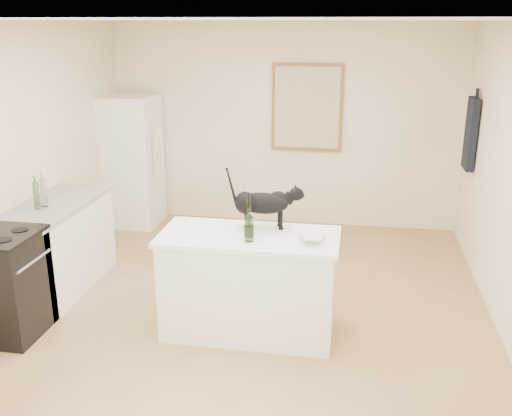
# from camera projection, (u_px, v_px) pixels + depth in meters

# --- Properties ---
(floor) EXTENTS (5.50, 5.50, 0.00)m
(floor) POSITION_uv_depth(u_px,v_px,m) (243.00, 318.00, 5.26)
(floor) COLOR tan
(floor) RESTS_ON ground
(ceiling) EXTENTS (5.50, 5.50, 0.00)m
(ceiling) POSITION_uv_depth(u_px,v_px,m) (240.00, 20.00, 4.45)
(ceiling) COLOR white
(ceiling) RESTS_ON ground
(wall_back) EXTENTS (4.50, 0.00, 4.50)m
(wall_back) POSITION_uv_depth(u_px,v_px,m) (284.00, 126.00, 7.43)
(wall_back) COLOR #F8EDC0
(wall_back) RESTS_ON ground
(wall_front) EXTENTS (4.50, 0.00, 4.50)m
(wall_front) POSITION_uv_depth(u_px,v_px,m) (105.00, 362.00, 2.28)
(wall_front) COLOR #F8EDC0
(wall_front) RESTS_ON ground
(wall_left) EXTENTS (0.00, 5.50, 5.50)m
(wall_left) POSITION_uv_depth(u_px,v_px,m) (0.00, 170.00, 5.23)
(wall_left) COLOR #F8EDC0
(wall_left) RESTS_ON ground
(island_base) EXTENTS (1.44, 0.67, 0.86)m
(island_base) POSITION_uv_depth(u_px,v_px,m) (249.00, 286.00, 4.92)
(island_base) COLOR white
(island_base) RESTS_ON floor
(island_top) EXTENTS (1.50, 0.70, 0.04)m
(island_top) POSITION_uv_depth(u_px,v_px,m) (249.00, 237.00, 4.78)
(island_top) COLOR white
(island_top) RESTS_ON island_base
(left_cabinets) EXTENTS (0.60, 1.40, 0.86)m
(left_cabinets) POSITION_uv_depth(u_px,v_px,m) (57.00, 249.00, 5.73)
(left_cabinets) COLOR white
(left_cabinets) RESTS_ON floor
(left_countertop) EXTENTS (0.62, 1.44, 0.04)m
(left_countertop) POSITION_uv_depth(u_px,v_px,m) (52.00, 206.00, 5.59)
(left_countertop) COLOR gray
(left_countertop) RESTS_ON left_cabinets
(stove) EXTENTS (0.60, 0.60, 0.90)m
(stove) POSITION_uv_depth(u_px,v_px,m) (4.00, 286.00, 4.88)
(stove) COLOR black
(stove) RESTS_ON floor
(fridge) EXTENTS (0.68, 0.68, 1.70)m
(fridge) POSITION_uv_depth(u_px,v_px,m) (132.00, 161.00, 7.52)
(fridge) COLOR white
(fridge) RESTS_ON floor
(artwork_frame) EXTENTS (0.90, 0.03, 1.10)m
(artwork_frame) POSITION_uv_depth(u_px,v_px,m) (307.00, 108.00, 7.28)
(artwork_frame) COLOR brown
(artwork_frame) RESTS_ON wall_back
(artwork_canvas) EXTENTS (0.82, 0.00, 1.02)m
(artwork_canvas) POSITION_uv_depth(u_px,v_px,m) (307.00, 108.00, 7.26)
(artwork_canvas) COLOR beige
(artwork_canvas) RESTS_ON wall_back
(hanging_garment) EXTENTS (0.08, 0.34, 0.80)m
(hanging_garment) POSITION_uv_depth(u_px,v_px,m) (471.00, 134.00, 6.38)
(hanging_garment) COLOR black
(hanging_garment) RESTS_ON wall_right
(black_cat) EXTENTS (0.60, 0.33, 0.41)m
(black_cat) POSITION_uv_depth(u_px,v_px,m) (262.00, 206.00, 4.86)
(black_cat) COLOR black
(black_cat) RESTS_ON island_top
(wine_bottle) EXTENTS (0.09, 0.09, 0.36)m
(wine_bottle) POSITION_uv_depth(u_px,v_px,m) (249.00, 220.00, 4.58)
(wine_bottle) COLOR #255723
(wine_bottle) RESTS_ON island_top
(glass_bowl) EXTENTS (0.21, 0.21, 0.05)m
(glass_bowl) POSITION_uv_depth(u_px,v_px,m) (312.00, 241.00, 4.57)
(glass_bowl) COLOR white
(glass_bowl) RESTS_ON island_top
(fridge_paper) EXTENTS (0.05, 0.13, 0.17)m
(fridge_paper) POSITION_uv_depth(u_px,v_px,m) (156.00, 133.00, 7.39)
(fridge_paper) COLOR silver
(fridge_paper) RESTS_ON fridge
(counter_bottle_cluster) EXTENTS (0.09, 0.14, 0.27)m
(counter_bottle_cluster) POSITION_uv_depth(u_px,v_px,m) (40.00, 194.00, 5.43)
(counter_bottle_cluster) COLOR #1C5422
(counter_bottle_cluster) RESTS_ON left_countertop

